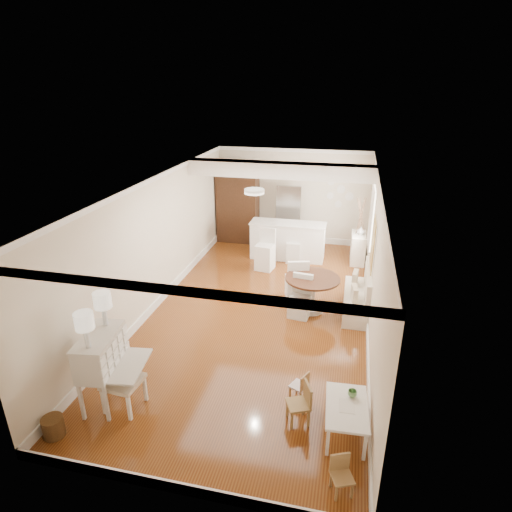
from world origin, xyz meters
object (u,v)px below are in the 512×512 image
at_px(kids_chair_a, 298,404).
at_px(breakfast_counter, 288,241).
at_px(kids_table, 346,420).
at_px(slip_chair_far, 297,278).
at_px(fridge, 300,217).
at_px(wicker_basket, 53,427).
at_px(sideboard, 358,248).
at_px(slip_chair_near, 300,297).
at_px(bar_stool_right, 293,246).
at_px(secretary_bureau, 103,369).
at_px(dining_table, 312,294).
at_px(kids_chair_c, 342,477).
at_px(bar_stool_left, 265,250).
at_px(pantry_cabinet, 238,204).
at_px(kids_chair_b, 299,385).
at_px(gustavian_armchair, 123,380).

xyz_separation_m(kids_chair_a, breakfast_counter, (-1.13, 6.11, 0.19)).
height_order(kids_table, kids_chair_a, kids_chair_a).
xyz_separation_m(slip_chair_far, fridge, (-0.37, 3.35, 0.41)).
relative_size(wicker_basket, fridge, 0.16).
height_order(fridge, sideboard, fridge).
distance_m(slip_chair_near, bar_stool_right, 2.91).
xyz_separation_m(secretary_bureau, sideboard, (3.70, 6.49, -0.19)).
distance_m(wicker_basket, breakfast_counter, 7.44).
xyz_separation_m(dining_table, fridge, (-0.76, 3.85, 0.51)).
xyz_separation_m(wicker_basket, kids_chair_c, (3.94, -0.02, 0.11)).
distance_m(kids_chair_a, bar_stool_left, 5.47).
height_order(wicker_basket, pantry_cabinet, pantry_cabinet).
xyz_separation_m(slip_chair_near, breakfast_counter, (-0.75, 3.07, 0.07)).
distance_m(kids_table, fridge, 7.42).
bearing_deg(kids_chair_b, secretary_bureau, -51.27).
distance_m(breakfast_counter, bar_stool_left, 0.99).
distance_m(kids_chair_a, dining_table, 3.31).
relative_size(wicker_basket, slip_chair_near, 0.33).
distance_m(bar_stool_right, fridge, 1.35).
bearing_deg(gustavian_armchair, kids_table, -81.64).
bearing_deg(bar_stool_right, wicker_basket, -116.97).
height_order(slip_chair_near, bar_stool_right, bar_stool_right).
xyz_separation_m(bar_stool_left, bar_stool_right, (0.64, 0.66, -0.09)).
relative_size(kids_table, pantry_cabinet, 0.41).
height_order(kids_chair_b, sideboard, sideboard).
distance_m(secretary_bureau, bar_stool_right, 6.41).
distance_m(kids_table, kids_chair_c, 0.97).
height_order(kids_chair_c, bar_stool_left, bar_stool_left).
xyz_separation_m(dining_table, slip_chair_near, (-0.22, -0.27, 0.05)).
xyz_separation_m(secretary_bureau, kids_chair_a, (2.93, 0.21, -0.27)).
bearing_deg(sideboard, kids_chair_b, -99.68).
relative_size(secretary_bureau, dining_table, 1.03).
bearing_deg(pantry_cabinet, sideboard, -14.14).
height_order(kids_table, fridge, fridge).
bearing_deg(gustavian_armchair, breakfast_counter, -8.20).
relative_size(slip_chair_near, fridge, 0.50).
bearing_deg(slip_chair_near, pantry_cabinet, 128.36).
height_order(secretary_bureau, kids_chair_b, secretary_bureau).
relative_size(wicker_basket, pantry_cabinet, 0.13).
relative_size(kids_chair_c, pantry_cabinet, 0.22).
bearing_deg(fridge, dining_table, -78.77).
xyz_separation_m(slip_chair_far, bar_stool_right, (-0.39, 2.08, -0.04)).
xyz_separation_m(kids_chair_b, dining_table, (-0.11, 2.81, 0.14)).
xyz_separation_m(secretary_bureau, breakfast_counter, (1.80, 6.31, -0.08)).
relative_size(kids_chair_a, slip_chair_far, 0.66).
bearing_deg(kids_chair_c, kids_chair_b, 92.40).
xyz_separation_m(wicker_basket, kids_chair_a, (3.28, 1.01, 0.18)).
bearing_deg(bar_stool_left, slip_chair_near, -52.19).
distance_m(kids_chair_a, fridge, 7.24).
bearing_deg(dining_table, slip_chair_near, -128.51).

